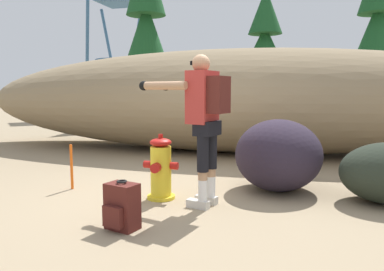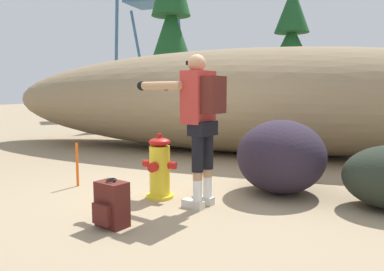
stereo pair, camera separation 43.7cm
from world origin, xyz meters
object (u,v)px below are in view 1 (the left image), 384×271
at_px(utility_worker, 203,111).
at_px(survey_stake, 72,167).
at_px(fire_hydrant, 161,169).
at_px(boulder_mid, 278,155).
at_px(spare_backpack, 122,207).

height_order(utility_worker, survey_stake, utility_worker).
distance_m(fire_hydrant, survey_stake, 1.31).
relative_size(utility_worker, boulder_mid, 1.46).
bearing_deg(spare_backpack, utility_worker, 164.58).
distance_m(fire_hydrant, utility_worker, 0.92).
xyz_separation_m(boulder_mid, survey_stake, (-2.65, -0.69, -0.17)).
distance_m(utility_worker, spare_backpack, 1.37).
height_order(utility_worker, spare_backpack, utility_worker).
xyz_separation_m(spare_backpack, survey_stake, (-1.31, 1.15, 0.08)).
bearing_deg(survey_stake, spare_backpack, -41.29).
height_order(utility_worker, boulder_mid, utility_worker).
distance_m(spare_backpack, boulder_mid, 2.29).
bearing_deg(survey_stake, utility_worker, -7.21).
distance_m(utility_worker, boulder_mid, 1.36).
distance_m(fire_hydrant, spare_backpack, 1.06).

